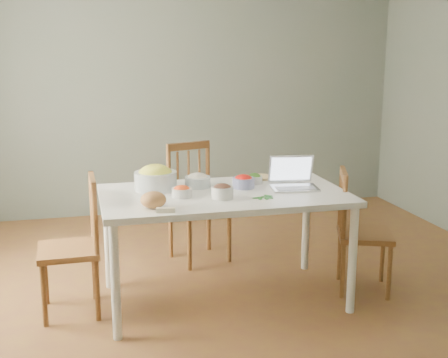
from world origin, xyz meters
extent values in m
cube|color=brown|center=(0.00, 0.00, 0.00)|extent=(5.00, 5.00, 0.00)
cube|color=slate|center=(0.00, 2.50, 1.35)|extent=(5.00, 0.00, 2.70)
ellipsoid|color=tan|center=(-0.71, -0.34, 0.89)|extent=(0.18, 0.18, 0.11)
cube|color=#F8E6BF|center=(-0.65, -0.47, 0.85)|extent=(0.12, 0.06, 0.03)
cylinder|color=beige|center=(0.24, 0.34, 0.84)|extent=(0.25, 0.25, 0.02)
camera|label=1|loc=(-1.16, -4.04, 1.86)|focal=46.93mm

